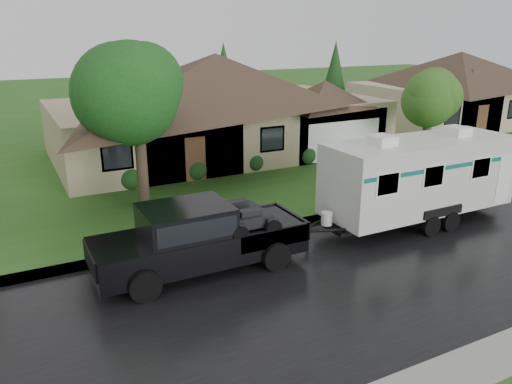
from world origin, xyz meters
TOP-DOWN VIEW (x-y plane):
  - ground at (0.00, 0.00)m, footprint 140.00×140.00m
  - road at (0.00, -2.00)m, footprint 140.00×8.00m
  - curb at (0.00, 2.25)m, footprint 140.00×0.50m
  - lawn at (0.00, 15.00)m, footprint 140.00×26.00m
  - house_main at (2.29, 13.84)m, footprint 19.44×10.80m
  - house_neighbor at (22.27, 14.34)m, footprint 15.12×9.72m
  - tree_left_green at (-4.50, 6.14)m, footprint 3.98×3.98m
  - tree_right_green at (10.83, 6.50)m, footprint 3.07×3.07m
  - shrub_row at (2.00, 9.30)m, footprint 13.60×1.00m
  - pickup_truck at (-4.43, 0.46)m, footprint 6.38×2.42m
  - travel_trailer at (4.39, 0.46)m, footprint 7.87×2.76m

SIDE VIEW (x-z plane):
  - ground at x=0.00m, z-range 0.00..0.00m
  - road at x=0.00m, z-range 0.00..0.01m
  - curb at x=0.00m, z-range 0.00..0.15m
  - lawn at x=0.00m, z-range 0.00..0.15m
  - shrub_row at x=2.00m, z-range 0.15..1.15m
  - pickup_truck at x=-4.43m, z-range 0.08..2.20m
  - travel_trailer at x=4.39m, z-range 0.11..3.64m
  - house_neighbor at x=22.27m, z-range 0.10..6.55m
  - house_main at x=2.29m, z-range 0.14..7.04m
  - tree_right_green at x=10.83m, z-range 1.13..6.21m
  - tree_left_green at x=-4.50m, z-range 1.43..8.01m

